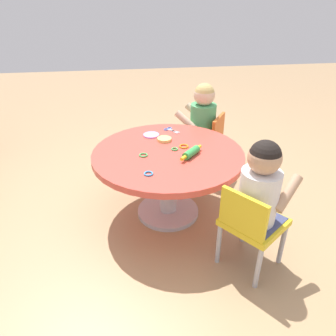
{
  "coord_description": "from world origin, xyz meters",
  "views": [
    {
      "loc": [
        -1.85,
        0.27,
        1.41
      ],
      "look_at": [
        0.0,
        0.0,
        0.37
      ],
      "focal_mm": 33.92,
      "sensor_mm": 36.0,
      "label": 1
    }
  ],
  "objects_px": {
    "child_chair_right": "(206,141)",
    "rolling_pin": "(191,153)",
    "child_chair_left": "(251,224)",
    "craft_scissors": "(170,130)",
    "seated_child_right": "(203,115)",
    "craft_table": "(168,165)",
    "seated_child_left": "(260,186)"
  },
  "relations": [
    {
      "from": "craft_table",
      "to": "seated_child_right",
      "type": "xyz_separation_m",
      "value": [
        0.57,
        -0.37,
        0.14
      ]
    },
    {
      "from": "seated_child_left",
      "to": "craft_scissors",
      "type": "relative_size",
      "value": 3.65
    },
    {
      "from": "child_chair_left",
      "to": "craft_scissors",
      "type": "bearing_deg",
      "value": 18.07
    },
    {
      "from": "craft_table",
      "to": "craft_scissors",
      "type": "xyz_separation_m",
      "value": [
        0.36,
        -0.07,
        0.11
      ]
    },
    {
      "from": "rolling_pin",
      "to": "craft_scissors",
      "type": "height_order",
      "value": "rolling_pin"
    },
    {
      "from": "seated_child_right",
      "to": "craft_scissors",
      "type": "relative_size",
      "value": 3.65
    },
    {
      "from": "craft_table",
      "to": "seated_child_left",
      "type": "height_order",
      "value": "seated_child_left"
    },
    {
      "from": "child_chair_left",
      "to": "seated_child_right",
      "type": "height_order",
      "value": "seated_child_right"
    },
    {
      "from": "craft_table",
      "to": "child_chair_right",
      "type": "relative_size",
      "value": 1.86
    },
    {
      "from": "rolling_pin",
      "to": "craft_scissors",
      "type": "xyz_separation_m",
      "value": [
        0.45,
        0.07,
        -0.02
      ]
    },
    {
      "from": "craft_table",
      "to": "seated_child_left",
      "type": "xyz_separation_m",
      "value": [
        -0.54,
        -0.41,
        0.14
      ]
    },
    {
      "from": "craft_table",
      "to": "child_chair_left",
      "type": "relative_size",
      "value": 1.86
    },
    {
      "from": "child_chair_left",
      "to": "seated_child_right",
      "type": "relative_size",
      "value": 1.05
    },
    {
      "from": "craft_table",
      "to": "rolling_pin",
      "type": "height_order",
      "value": "rolling_pin"
    },
    {
      "from": "craft_scissors",
      "to": "seated_child_right",
      "type": "bearing_deg",
      "value": -55.49
    },
    {
      "from": "child_chair_right",
      "to": "craft_scissors",
      "type": "height_order",
      "value": "child_chair_right"
    },
    {
      "from": "child_chair_right",
      "to": "rolling_pin",
      "type": "relative_size",
      "value": 2.93
    },
    {
      "from": "seated_child_right",
      "to": "rolling_pin",
      "type": "xyz_separation_m",
      "value": [
        -0.66,
        0.24,
        -0.01
      ]
    },
    {
      "from": "child_chair_right",
      "to": "seated_child_right",
      "type": "xyz_separation_m",
      "value": [
        0.02,
        0.03,
        0.23
      ]
    },
    {
      "from": "seated_child_left",
      "to": "child_chair_right",
      "type": "distance_m",
      "value": 1.11
    },
    {
      "from": "child_chair_right",
      "to": "seated_child_left",
      "type": "bearing_deg",
      "value": -179.98
    },
    {
      "from": "seated_child_right",
      "to": "rolling_pin",
      "type": "distance_m",
      "value": 0.7
    },
    {
      "from": "seated_child_left",
      "to": "seated_child_right",
      "type": "relative_size",
      "value": 1.0
    },
    {
      "from": "seated_child_left",
      "to": "craft_scissors",
      "type": "distance_m",
      "value": 0.97
    },
    {
      "from": "child_chair_left",
      "to": "child_chair_right",
      "type": "xyz_separation_m",
      "value": [
        1.11,
        -0.03,
        0.0
      ]
    },
    {
      "from": "craft_table",
      "to": "child_chair_left",
      "type": "height_order",
      "value": "child_chair_left"
    },
    {
      "from": "child_chair_right",
      "to": "rolling_pin",
      "type": "xyz_separation_m",
      "value": [
        -0.63,
        0.27,
        0.22
      ]
    },
    {
      "from": "seated_child_left",
      "to": "craft_scissors",
      "type": "height_order",
      "value": "seated_child_left"
    },
    {
      "from": "child_chair_left",
      "to": "craft_scissors",
      "type": "xyz_separation_m",
      "value": [
        0.93,
        0.3,
        0.19
      ]
    },
    {
      "from": "seated_child_right",
      "to": "craft_scissors",
      "type": "bearing_deg",
      "value": 124.51
    },
    {
      "from": "child_chair_left",
      "to": "craft_scissors",
      "type": "distance_m",
      "value": 1.0
    },
    {
      "from": "seated_child_left",
      "to": "craft_table",
      "type": "bearing_deg",
      "value": 36.68
    }
  ]
}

